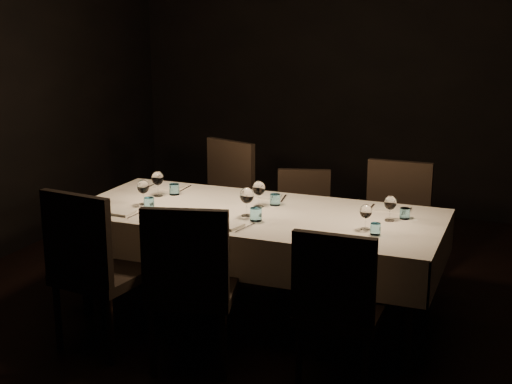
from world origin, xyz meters
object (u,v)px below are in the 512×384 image
at_px(dining_table, 256,222).
at_px(chair_far_left, 220,199).
at_px(chair_far_right, 395,224).
at_px(chair_near_center, 190,281).
at_px(chair_near_right, 338,302).
at_px(chair_far_center, 303,219).
at_px(chair_near_left, 94,264).

bearing_deg(dining_table, chair_far_left, 127.69).
bearing_deg(chair_far_right, dining_table, -138.07).
height_order(dining_table, chair_near_center, chair_near_center).
bearing_deg(chair_near_right, chair_far_right, -91.24).
relative_size(chair_near_center, chair_far_right, 1.03).
bearing_deg(chair_far_center, chair_near_left, -133.39).
relative_size(chair_near_center, chair_far_center, 1.19).
bearing_deg(chair_near_right, dining_table, -44.39).
relative_size(chair_far_center, chair_far_right, 0.87).
bearing_deg(chair_near_center, dining_table, -109.58).
distance_m(dining_table, chair_near_right, 1.11).
height_order(dining_table, chair_near_left, chair_near_left).
distance_m(chair_far_left, chair_far_center, 0.74).
relative_size(dining_table, chair_far_left, 2.41).
xyz_separation_m(chair_near_center, chair_far_left, (-0.59, 1.72, 0.00)).
bearing_deg(chair_far_left, chair_near_right, -28.39).
height_order(chair_near_right, chair_far_right, chair_far_right).
xyz_separation_m(chair_far_left, chair_far_center, (0.74, -0.04, -0.08)).
distance_m(chair_near_right, chair_far_center, 1.73).
bearing_deg(chair_near_right, chair_near_left, 2.94).
bearing_deg(chair_far_right, chair_near_center, -119.32).
bearing_deg(chair_far_right, chair_near_right, -91.41).
xyz_separation_m(chair_near_right, chair_far_left, (-1.45, 1.62, 0.04)).
bearing_deg(chair_near_left, chair_far_left, -85.78).
xyz_separation_m(chair_near_center, chair_far_right, (0.89, 1.61, -0.01)).
xyz_separation_m(dining_table, chair_near_center, (-0.07, -0.87, -0.12)).
relative_size(dining_table, chair_near_left, 2.39).
bearing_deg(chair_far_left, dining_table, -32.56).
bearing_deg(dining_table, chair_far_right, 42.41).
xyz_separation_m(chair_near_center, chair_far_center, (0.15, 1.68, -0.08)).
height_order(dining_table, chair_far_center, chair_far_center).
relative_size(chair_far_left, chair_far_right, 1.04).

